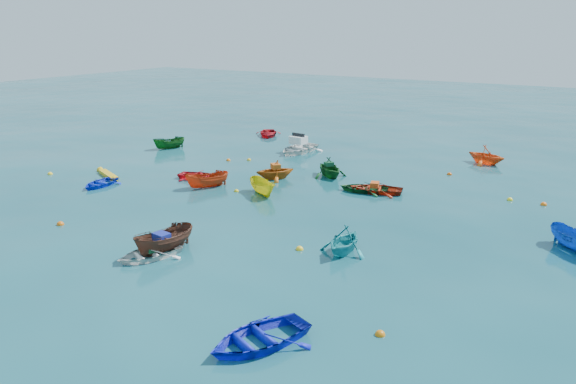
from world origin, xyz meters
The scene contains 34 objects.
ground centered at (0.00, 0.00, 0.00)m, with size 160.00×160.00×0.00m, color #093C44.
dinghy_blue_sw centered at (-11.61, 1.04, 0.00)m, with size 1.93×2.69×0.56m, color #102ED2.
dinghy_white_near centered at (-0.64, -5.66, 0.00)m, with size 2.09×2.92×0.61m, color white.
sampan_brown_mid centered at (-0.49, -4.82, 0.00)m, with size 1.19×3.17×1.23m, color #512C1D.
dinghy_blue_se centered at (7.41, -8.92, 0.00)m, with size 2.52×3.53×0.73m, color #0F1BBF.
dinghy_orange_w centered at (-3.04, 8.31, 0.00)m, with size 2.22×2.58×1.36m, color #BC5B11.
sampan_yellow_mid centered at (-1.72, 4.89, 0.00)m, with size 1.06×2.80×1.08m, color gold.
dinghy_green_e centered at (3.21, 8.69, 0.00)m, with size 2.12×2.96×0.61m, color #0F441C.
dinghy_cyan_se centered at (6.40, -0.64, 0.00)m, with size 2.21×2.57×1.35m, color teal.
dinghy_red_nw centered at (-7.22, 5.62, 0.00)m, with size 2.17×3.03×0.63m, color red.
sampan_orange_n centered at (-5.58, 4.38, 0.00)m, with size 1.07×2.85×1.10m, color #C03A12.
dinghy_green_n centered at (-0.22, 10.70, 0.00)m, with size 2.33×2.70×1.42m, color #12511B.
dinghy_red_ne centered at (3.94, 8.89, 0.00)m, with size 2.28×3.18×0.66m, color #9F240D.
sampan_blue_far centered at (15.31, 5.05, 0.00)m, with size 1.11×2.95×1.14m, color blue.
dinghy_red_far centered at (-11.67, 20.54, 0.00)m, with size 2.35×3.29×0.68m, color #B10E18.
dinghy_orange_far centered at (7.92, 19.99, 0.00)m, with size 2.44×2.83×1.49m, color #EF5616.
sampan_green_far centered at (-15.62, 11.72, 0.00)m, with size 1.02×2.70×1.05m, color #135315.
kayak_yellow centered at (-12.92, 2.89, 0.00)m, with size 0.48×3.36×0.33m, color gold, non-canonical shape.
motorboat_white centered at (-5.81, 16.08, 0.00)m, with size 2.94×4.12×1.45m, color white.
tarp_green_a centered at (-0.60, -5.56, 0.45)m, with size 0.59×0.45×0.29m, color #134E26.
tarp_blue_a centered at (-0.51, -4.97, 0.78)m, with size 0.71×0.54×0.34m, color navy.
tarp_orange_a centered at (-3.01, 8.35, 0.85)m, with size 0.70×0.53×0.34m, color #CC5514.
tarp_green_b centered at (-0.30, 10.75, 0.85)m, with size 0.57×0.43×0.28m, color #134C2A.
tarp_orange_b centered at (3.85, 8.86, 0.49)m, with size 0.65×0.49×0.31m, color #D24B15.
buoy_or_a centered at (-7.60, -4.97, 0.00)m, with size 0.38×0.38×0.38m, color #D05B0B.
buoy_ye_a centered at (4.54, -1.41, 0.00)m, with size 0.35×0.35×0.35m, color yellow.
buoy_or_b centered at (10.53, -6.35, 0.00)m, with size 0.35×0.35×0.35m, color orange.
buoy_ye_b centered at (-16.81, 1.21, 0.00)m, with size 0.34×0.34×0.34m, color yellow.
buoy_or_c centered at (-8.83, 10.80, 0.00)m, with size 0.32×0.32×0.32m, color orange.
buoy_ye_c centered at (-3.46, 4.57, 0.00)m, with size 0.30×0.30×0.30m, color yellow.
buoy_or_d centered at (13.07, 11.53, 0.00)m, with size 0.36×0.36×0.36m, color orange.
buoy_ye_d centered at (-7.58, 11.73, 0.00)m, with size 0.31×0.31×0.31m, color gold.
buoy_or_e centered at (6.58, 15.40, 0.00)m, with size 0.34×0.34×0.34m, color #D5520B.
buoy_ye_e centered at (11.25, 11.48, 0.00)m, with size 0.34×0.34×0.34m, color yellow.
Camera 1 is at (16.50, -21.95, 9.88)m, focal length 35.00 mm.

